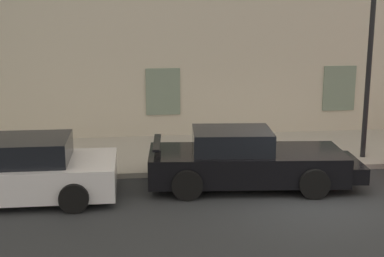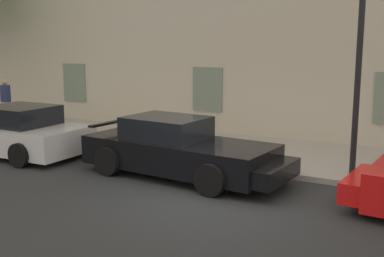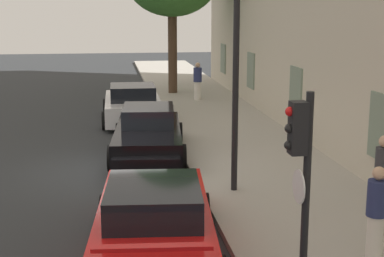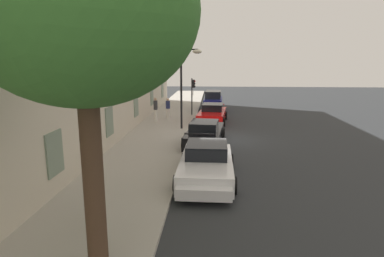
% 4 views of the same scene
% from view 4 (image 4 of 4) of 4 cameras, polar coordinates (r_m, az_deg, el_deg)
% --- Properties ---
extents(ground_plane, '(80.00, 80.00, 0.00)m').
position_cam_4_polar(ground_plane, '(19.72, 5.18, -1.93)').
color(ground_plane, '#2B2D30').
extents(sidewalk, '(60.00, 3.99, 0.14)m').
position_cam_4_polar(sidewalk, '(19.98, -6.06, -1.56)').
color(sidewalk, '#A8A399').
rests_on(sidewalk, ground).
extents(building_facade, '(36.94, 4.32, 13.25)m').
position_cam_4_polar(building_facade, '(20.57, -17.76, 16.79)').
color(building_facade, beige).
rests_on(building_facade, ground).
extents(sportscar_red_lead, '(5.00, 2.31, 1.41)m').
position_cam_4_polar(sportscar_red_lead, '(12.95, 2.51, -6.55)').
color(sportscar_red_lead, white).
rests_on(sportscar_red_lead, ground).
extents(sportscar_yellow_flank, '(5.22, 2.37, 1.41)m').
position_cam_4_polar(sportscar_yellow_flank, '(18.44, 2.32, -0.87)').
color(sportscar_yellow_flank, black).
rests_on(sportscar_yellow_flank, ground).
extents(sportscar_white_middle, '(5.24, 2.43, 1.40)m').
position_cam_4_polar(sportscar_white_middle, '(24.77, 3.52, 2.36)').
color(sportscar_white_middle, red).
rests_on(sportscar_white_middle, ground).
extents(hatchback_parked, '(4.00, 1.95, 1.85)m').
position_cam_4_polar(hatchback_parked, '(31.02, 3.74, 4.73)').
color(hatchback_parked, navy).
rests_on(hatchback_parked, ground).
extents(tree_near_kerb, '(4.44, 4.44, 7.28)m').
position_cam_4_polar(tree_near_kerb, '(6.77, -18.63, 18.64)').
color(tree_near_kerb, '#473323').
rests_on(tree_near_kerb, sidewalk).
extents(traffic_light, '(0.44, 0.36, 3.07)m').
position_cam_4_polar(traffic_light, '(27.35, 0.16, 6.74)').
color(traffic_light, black).
rests_on(traffic_light, sidewalk).
extents(street_lamp, '(0.44, 1.42, 5.37)m').
position_cam_4_polar(street_lamp, '(21.66, -0.74, 9.73)').
color(street_lamp, black).
rests_on(street_lamp, sidewalk).
extents(pedestrian_admiring, '(0.53, 0.53, 1.68)m').
position_cam_4_polar(pedestrian_admiring, '(9.98, -16.20, -10.40)').
color(pedestrian_admiring, silver).
rests_on(pedestrian_admiring, sidewalk).
extents(pedestrian_strolling, '(0.43, 0.43, 1.78)m').
position_cam_4_polar(pedestrian_strolling, '(24.86, -6.38, 3.44)').
color(pedestrian_strolling, silver).
rests_on(pedestrian_strolling, sidewalk).
extents(pedestrian_bystander, '(0.45, 0.45, 1.59)m').
position_cam_4_polar(pedestrian_bystander, '(26.06, -4.24, 3.61)').
color(pedestrian_bystander, silver).
rests_on(pedestrian_bystander, sidewalk).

